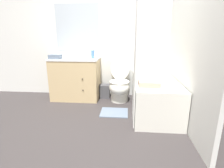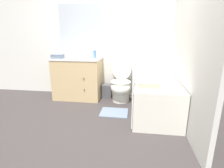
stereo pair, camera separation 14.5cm
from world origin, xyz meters
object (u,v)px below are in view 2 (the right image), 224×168
Objects in this scene: sink_faucet at (80,55)px; soap_dispenser at (95,54)px; bath_towel_folded at (148,84)px; vanity_cabinet at (78,78)px; toilet at (121,84)px; tissue_box at (81,55)px; bath_mat at (114,113)px; hand_towel_folded at (58,56)px; wastebasket at (107,91)px; bathtub at (154,95)px.

soap_dispenser is at bearing -30.71° from sink_faucet.
vanity_cabinet is at bearing 146.68° from bath_towel_folded.
vanity_cabinet is 0.91m from toilet.
tissue_box is 1.40m from bath_mat.
toilet is 2.76× the size of bath_towel_folded.
soap_dispenser reaches higher than sink_faucet.
vanity_cabinet is at bearing -121.91° from tissue_box.
bath_towel_folded reaches higher than bath_mat.
tissue_box reaches higher than toilet.
bath_mat is at bearing -38.74° from vanity_cabinet.
vanity_cabinet is 0.49m from sink_faucet.
sink_faucet is at bearing 149.29° from soap_dispenser.
soap_dispenser reaches higher than vanity_cabinet.
hand_towel_folded is 0.46× the size of bath_mat.
wastebasket is at bearing -11.36° from sink_faucet.
hand_towel_folded is at bearing -165.01° from wastebasket.
bath_towel_folded is at bearing -36.61° from tissue_box.
soap_dispenser reaches higher than bathtub.
vanity_cabinet is at bearing -172.09° from wastebasket.
tissue_box reaches higher than hand_towel_folded.
tissue_box is (-1.46, 0.56, 0.59)m from bathtub.
hand_towel_folded is 1.55m from bath_mat.
tissue_box is (-0.53, -0.00, 0.74)m from wastebasket.
vanity_cabinet is 2.07× the size of bath_mat.
soap_dispenser reaches higher than bath_towel_folded.
hand_towel_folded reaches higher than bath_mat.
hand_towel_folded reaches higher than vanity_cabinet.
soap_dispenser is (-1.14, 0.46, 0.64)m from bathtub.
sink_faucet is 0.47× the size of bath_towel_folded.
wastebasket is 2.10× the size of tissue_box.
toilet is at bearing -9.32° from tissue_box.
bath_towel_folded is (1.37, -1.10, -0.28)m from sink_faucet.
toilet is 0.70m from bath_mat.
sink_faucet is 0.49m from hand_towel_folded.
toilet is at bearing -3.79° from vanity_cabinet.
wastebasket is at bearing 25.19° from soap_dispenser.
sink_faucet reaches higher than tissue_box.
tissue_box reaches higher than bath_towel_folded.
hand_towel_folded reaches higher than bathtub.
hand_towel_folded is (-0.38, -0.24, 0.00)m from tissue_box.
soap_dispenser reaches higher than tissue_box.
sink_faucet is 0.50× the size of wastebasket.
bath_towel_folded is (-0.15, -0.41, 0.31)m from bathtub.
bathtub is 5.44× the size of wastebasket.
bathtub is 1.10m from wastebasket.
vanity_cabinet is 0.46m from tissue_box.
soap_dispenser is at bearing 175.77° from toilet.
bathtub is 7.20× the size of hand_towel_folded.
hand_towel_folded is at bearing 156.63° from bath_towel_folded.
toilet is 1.81× the size of bath_mat.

